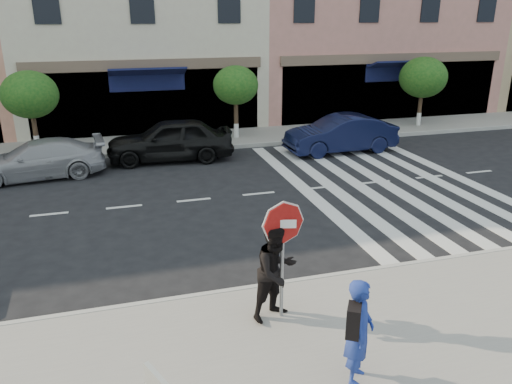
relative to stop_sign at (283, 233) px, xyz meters
name	(u,v)px	position (x,y,z in m)	size (l,w,h in m)	color
ground	(224,261)	(-0.46, 2.62, -1.75)	(120.00, 120.00, 0.00)	black
sidewalk_near	(277,365)	(-0.46, -1.13, -1.68)	(60.00, 4.50, 0.15)	gray
sidewalk_far	(166,142)	(-0.46, 13.62, -1.68)	(60.00, 3.00, 0.15)	gray
building_centre	(135,7)	(-0.96, 19.62, 3.75)	(11.00, 9.00, 11.00)	beige
street_tree_wb	(30,95)	(-5.46, 13.42, 0.56)	(2.10, 2.10, 3.06)	#473323
street_tree_c	(236,86)	(2.54, 13.42, 0.61)	(1.90, 1.90, 3.04)	#473323
street_tree_ea	(423,78)	(11.54, 13.42, 0.64)	(2.20, 2.20, 3.19)	#473323
stop_sign	(283,233)	(0.00, 0.00, 0.00)	(0.75, 0.23, 2.17)	gray
photographer	(359,331)	(0.52, -1.81, -0.79)	(0.59, 0.39, 1.62)	navy
walker	(276,272)	(-0.10, 0.04, -0.72)	(0.86, 0.67, 1.76)	black
car_far_left	(38,160)	(-5.07, 10.22, -1.13)	(1.75, 4.30, 1.25)	#97979C
car_far_mid	(170,140)	(-0.56, 11.12, -0.96)	(1.86, 4.61, 1.57)	black
car_far_right	(341,134)	(6.04, 10.45, -1.03)	(1.53, 4.40, 1.45)	black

